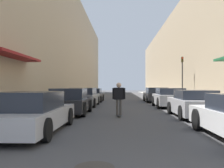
% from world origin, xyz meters
% --- Properties ---
extents(ground, '(132.81, 132.81, 0.00)m').
position_xyz_m(ground, '(0.00, 24.15, 0.00)').
color(ground, '#424244').
extents(curb_strip_left, '(1.80, 60.37, 0.12)m').
position_xyz_m(curb_strip_left, '(-4.95, 30.18, 0.06)').
color(curb_strip_left, gray).
rests_on(curb_strip_left, ground).
extents(curb_strip_right, '(1.80, 60.37, 0.12)m').
position_xyz_m(curb_strip_right, '(4.95, 30.18, 0.06)').
color(curb_strip_right, gray).
rests_on(curb_strip_right, ground).
extents(building_row_left, '(4.90, 60.37, 13.28)m').
position_xyz_m(building_row_left, '(-7.85, 30.18, 6.64)').
color(building_row_left, tan).
rests_on(building_row_left, ground).
extents(building_row_right, '(4.90, 60.37, 10.36)m').
position_xyz_m(building_row_right, '(7.85, 30.18, 5.18)').
color(building_row_right, tan).
rests_on(building_row_right, ground).
extents(parked_car_left_0, '(1.91, 4.58, 1.26)m').
position_xyz_m(parked_car_left_0, '(-3.07, 6.25, 0.60)').
color(parked_car_left_0, '#B7B7BC').
rests_on(parked_car_left_0, ground).
extents(parked_car_left_1, '(1.94, 3.97, 1.32)m').
position_xyz_m(parked_car_left_1, '(-2.92, 11.32, 0.64)').
color(parked_car_left_1, '#232326').
rests_on(parked_car_left_1, ground).
extents(parked_car_left_2, '(1.96, 4.66, 1.32)m').
position_xyz_m(parked_car_left_2, '(-2.98, 16.57, 0.64)').
color(parked_car_left_2, gray).
rests_on(parked_car_left_2, ground).
extents(parked_car_left_3, '(2.05, 4.72, 1.24)m').
position_xyz_m(parked_car_left_3, '(-3.01, 22.02, 0.61)').
color(parked_car_left_3, '#232326').
rests_on(parked_car_left_3, ground).
extents(parked_car_right_1, '(1.87, 4.00, 1.25)m').
position_xyz_m(parked_car_right_1, '(3.06, 10.28, 0.61)').
color(parked_car_right_1, '#B7B7BC').
rests_on(parked_car_right_1, ground).
extents(parked_car_right_2, '(2.03, 4.07, 1.31)m').
position_xyz_m(parked_car_right_2, '(3.04, 15.85, 0.65)').
color(parked_car_right_2, '#B7B7BC').
rests_on(parked_car_right_2, ground).
extents(parked_car_right_3, '(2.09, 4.66, 1.32)m').
position_xyz_m(parked_car_right_3, '(2.96, 21.73, 0.64)').
color(parked_car_right_3, '#232326').
rests_on(parked_car_right_3, ground).
extents(skateboarder, '(0.61, 0.78, 1.60)m').
position_xyz_m(skateboarder, '(-0.40, 10.32, 0.98)').
color(skateboarder, black).
rests_on(skateboarder, ground).
extents(manhole_cover, '(0.70, 0.70, 0.02)m').
position_xyz_m(manhole_cover, '(-0.78, 2.95, 0.01)').
color(manhole_cover, '#332D28').
rests_on(manhole_cover, ground).
extents(traffic_light, '(0.16, 0.22, 3.80)m').
position_xyz_m(traffic_light, '(4.89, 19.82, 2.45)').
color(traffic_light, '#2D2D2D').
rests_on(traffic_light, curb_strip_right).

